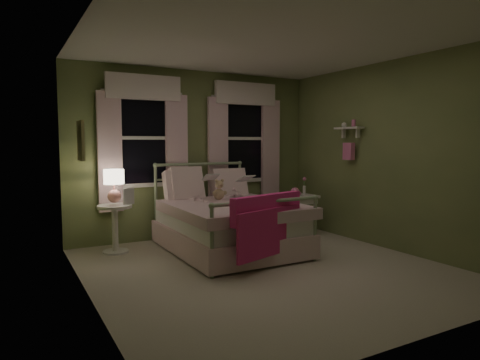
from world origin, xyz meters
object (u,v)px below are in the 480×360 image
nightstand_right (300,201)px  child_left (196,183)px  bed (228,223)px  child_right (231,182)px  nightstand_left (115,222)px  teddy_bear (219,191)px  table_lamp (114,182)px

nightstand_right → child_left: bearing=174.9°
bed → nightstand_right: size_ratio=3.18×
child_right → bed: bearing=64.9°
bed → nightstand_left: bed is taller
nightstand_left → teddy_bear: bearing=-14.1°
teddy_bear → bed: bearing=-91.2°
bed → child_left: size_ratio=2.93×
bed → table_lamp: 1.62m
child_right → teddy_bear: bearing=37.8°
teddy_bear → nightstand_right: size_ratio=0.46×
child_right → nightstand_right: 1.21m
table_lamp → nightstand_right: size_ratio=0.70×
teddy_bear → nightstand_left: bearing=165.9°
nightstand_right → child_right: bearing=172.5°
child_left → table_lamp: bearing=-14.0°
nightstand_right → nightstand_left: bearing=173.1°
child_left → nightstand_right: (1.71, -0.15, -0.37)m
teddy_bear → nightstand_left: 1.48m
nightstand_left → bed: bearing=-24.3°
bed → teddy_bear: (0.01, 0.27, 0.42)m
child_left → table_lamp: child_left is taller
teddy_bear → nightstand_right: bearing=0.3°
nightstand_left → table_lamp: (0.00, 0.00, 0.54)m
bed → teddy_bear: size_ratio=6.90×
child_left → bed: bearing=118.1°
child_left → child_right: bearing=175.7°
nightstand_left → table_lamp: bearing=0.0°
bed → child_left: bearing=122.4°
child_left → teddy_bear: size_ratio=2.35×
child_right → table_lamp: (-1.67, 0.19, 0.06)m
teddy_bear → nightstand_right: teddy_bear is taller
nightstand_left → child_right: bearing=-6.5°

